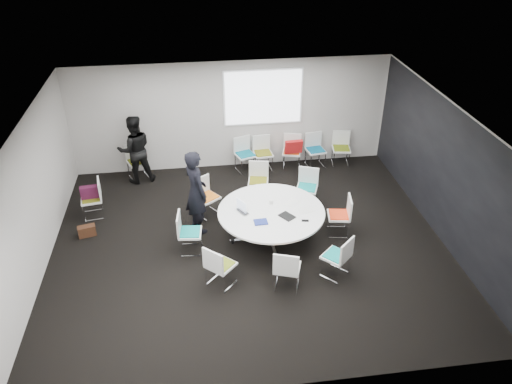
{
  "coord_description": "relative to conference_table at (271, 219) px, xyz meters",
  "views": [
    {
      "loc": [
        -0.98,
        -8.2,
        6.3
      ],
      "look_at": [
        0.2,
        0.4,
        1.0
      ],
      "focal_mm": 35.0,
      "sensor_mm": 36.0,
      "label": 1
    }
  ],
  "objects": [
    {
      "name": "laptop",
      "position": [
        -0.54,
        0.05,
        0.21
      ],
      "size": [
        0.31,
        0.35,
        0.02
      ],
      "primitive_type": "imported",
      "rotation": [
        0.0,
        0.0,
        2.08
      ],
      "color": "#333338",
      "rests_on": "conference_table"
    },
    {
      "name": "cup",
      "position": [
        0.04,
        0.26,
        0.24
      ],
      "size": [
        0.08,
        0.08,
        0.09
      ],
      "primitive_type": "cylinder",
      "color": "white",
      "rests_on": "conference_table"
    },
    {
      "name": "chair_ring_g",
      "position": [
        0.05,
        -1.46,
        -0.26
      ],
      "size": [
        0.58,
        0.57,
        0.88
      ],
      "rotation": [
        0.0,
        0.0,
        5.95
      ],
      "color": "silver",
      "rests_on": "ground"
    },
    {
      "name": "chair_ring_e",
      "position": [
        -1.67,
        -0.14,
        -0.26
      ],
      "size": [
        0.49,
        0.5,
        0.88
      ],
      "rotation": [
        0.0,
        0.0,
        4.61
      ],
      "color": "silver",
      "rests_on": "ground"
    },
    {
      "name": "projection_screen",
      "position": [
        0.33,
        3.38,
        1.32
      ],
      "size": [
        1.9,
        0.03,
        1.35
      ],
      "primitive_type": "cube",
      "color": "white",
      "rests_on": "room_shell"
    },
    {
      "name": "brown_bag",
      "position": [
        -3.82,
        0.67,
        -0.41
      ],
      "size": [
        0.39,
        0.24,
        0.24
      ],
      "primitive_type": "cube",
      "rotation": [
        0.0,
        0.0,
        0.24
      ],
      "color": "#3C2113",
      "rests_on": "ground"
    },
    {
      "name": "conference_table",
      "position": [
        0.0,
        0.0,
        0.0
      ],
      "size": [
        2.17,
        2.17,
        0.73
      ],
      "color": "silver",
      "rests_on": "ground"
    },
    {
      "name": "room_shell",
      "position": [
        -0.37,
        -0.08,
        0.87
      ],
      "size": [
        8.08,
        7.08,
        2.88
      ],
      "color": "black",
      "rests_on": "ground"
    },
    {
      "name": "chair_back_c",
      "position": [
        1.05,
        3.09,
        -0.26
      ],
      "size": [
        0.56,
        0.55,
        0.88
      ],
      "rotation": [
        0.0,
        0.0,
        2.88
      ],
      "color": "silver",
      "rests_on": "ground"
    },
    {
      "name": "red_jacket",
      "position": [
        1.04,
        2.86,
        0.17
      ],
      "size": [
        0.45,
        0.19,
        0.36
      ],
      "primitive_type": "cube",
      "rotation": [
        0.17,
        0.0,
        0.07
      ],
      "color": "#B21517",
      "rests_on": "chair_back_c"
    },
    {
      "name": "notebook_black",
      "position": [
        0.28,
        -0.25,
        0.21
      ],
      "size": [
        0.35,
        0.37,
        0.02
      ],
      "primitive_type": "cube",
      "rotation": [
        0.0,
        0.0,
        0.6
      ],
      "color": "black",
      "rests_on": "conference_table"
    },
    {
      "name": "chair_ring_h",
      "position": [
        1.03,
        -1.26,
        -0.26
      ],
      "size": [
        0.64,
        0.64,
        0.88
      ],
      "rotation": [
        0.0,
        0.0,
        7.04
      ],
      "color": "silver",
      "rests_on": "ground"
    },
    {
      "name": "maroon_bag",
      "position": [
        -3.79,
        1.43,
        0.09
      ],
      "size": [
        0.41,
        0.19,
        0.28
      ],
      "primitive_type": "cube",
      "rotation": [
        0.0,
        0.0,
        0.13
      ],
      "color": "#44122C",
      "rests_on": "chair_spare_left"
    },
    {
      "name": "chair_back_b",
      "position": [
        0.29,
        3.09,
        -0.26
      ],
      "size": [
        0.5,
        0.49,
        0.88
      ],
      "rotation": [
        0.0,
        0.0,
        3.23
      ],
      "color": "silver",
      "rests_on": "ground"
    },
    {
      "name": "chair_ring_d",
      "position": [
        -1.25,
        1.15,
        -0.26
      ],
      "size": [
        0.64,
        0.63,
        0.88
      ],
      "rotation": [
        0.0,
        0.0,
        3.77
      ],
      "color": "silver",
      "rests_on": "ground"
    },
    {
      "name": "chair_ring_b",
      "position": [
        1.03,
        1.24,
        -0.26
      ],
      "size": [
        0.59,
        0.58,
        0.88
      ],
      "rotation": [
        0.0,
        0.0,
        2.77
      ],
      "color": "silver",
      "rests_on": "ground"
    },
    {
      "name": "chair_back_d",
      "position": [
        1.68,
        3.09,
        -0.26
      ],
      "size": [
        0.52,
        0.51,
        0.88
      ],
      "rotation": [
        0.0,
        0.0,
        3.29
      ],
      "color": "silver",
      "rests_on": "ground"
    },
    {
      "name": "papers_front",
      "position": [
        0.7,
        -0.08,
        0.2
      ],
      "size": [
        0.34,
        0.28,
        0.0
      ],
      "primitive_type": "cube",
      "rotation": [
        0.0,
        0.0,
        0.25
      ],
      "color": "silver",
      "rests_on": "conference_table"
    },
    {
      "name": "chair_person_back",
      "position": [
        -2.89,
        3.07,
        -0.26
      ],
      "size": [
        0.6,
        0.59,
        0.88
      ],
      "rotation": [
        0.0,
        0.0,
        3.54
      ],
      "color": "silver",
      "rests_on": "ground"
    },
    {
      "name": "tablet_folio",
      "position": [
        -0.27,
        -0.38,
        0.21
      ],
      "size": [
        0.27,
        0.21,
        0.03
      ],
      "primitive_type": "cube",
      "rotation": [
        0.0,
        0.0,
        0.05
      ],
      "color": "navy",
      "rests_on": "conference_table"
    },
    {
      "name": "papers_right",
      "position": [
        0.49,
        0.26,
        0.2
      ],
      "size": [
        0.35,
        0.37,
        0.0
      ],
      "primitive_type": "cube",
      "rotation": [
        0.0,
        0.0,
        0.9
      ],
      "color": "white",
      "rests_on": "conference_table"
    },
    {
      "name": "person_back",
      "position": [
        -2.89,
        2.9,
        0.33
      ],
      "size": [
        0.97,
        0.83,
        1.73
      ],
      "primitive_type": "imported",
      "rotation": [
        0.0,
        0.0,
        3.36
      ],
      "color": "black",
      "rests_on": "ground"
    },
    {
      "name": "chair_ring_f",
      "position": [
        -1.13,
        -1.22,
        -0.26
      ],
      "size": [
        0.64,
        0.64,
        0.88
      ],
      "rotation": [
        0.0,
        0.0,
        5.53
      ],
      "color": "silver",
      "rests_on": "ground"
    },
    {
      "name": "person_main",
      "position": [
        -1.48,
        0.61,
        0.4
      ],
      "size": [
        0.69,
        0.8,
        1.86
      ],
      "primitive_type": "imported",
      "rotation": [
        0.0,
        0.0,
        2.0
      ],
      "color": "black",
      "rests_on": "ground"
    },
    {
      "name": "chair_spare_left",
      "position": [
        -3.77,
        1.43,
        -0.26
      ],
      "size": [
        0.52,
        0.53,
        0.88
      ],
      "rotation": [
        0.0,
        0.0,
        1.73
      ],
      "color": "silver",
      "rests_on": "ground"
    },
    {
      "name": "phone",
      "position": [
        0.6,
        -0.44,
        0.2
      ],
      "size": [
        0.15,
        0.09,
        0.01
      ],
      "primitive_type": "cube",
      "rotation": [
        0.0,
        0.0,
        -0.18
      ],
      "color": "black",
      "rests_on": "conference_table"
    },
    {
      "name": "chair_back_a",
      "position": [
        -0.17,
        3.09,
        -0.26
      ],
      "size": [
        0.58,
        0.57,
        0.88
      ],
      "rotation": [
        0.0,
        0.0,
        3.47
      ],
      "color": "silver",
      "rests_on": "ground"
    },
    {
      "name": "chair_back_e",
      "position": [
        2.38,
        3.09,
        -0.26
      ],
      "size": [
        0.52,
        0.51,
        0.88
      ],
      "rotation": [
        0.0,
        0.0,
        2.98
      ],
      "color": "silver",
      "rests_on": "ground"
    },
    {
      "name": "chair_ring_c",
      "position": [
        -0.03,
        1.69,
        -0.26
      ],
      "size": [
        0.54,
        0.53,
        0.88
      ],
      "rotation": [
        0.0,
        0.0,
        2.95
      ],
      "color": "silver",
      "rests_on": "ground"
    },
    {
      "name": "chair_ring_a",
      "position": [
        1.46,
        0.05,
        -0.26
      ],
      "size": [
        0.52,
        0.53,
        0.88
      ],
      "rotation": [
        0.0,
        0.0,
        1.41
      ],
      "color": "silver",
      "rests_on": "ground"
    },
    {
      "name": "laptop_lid",
      "position": [
        -0.6,
        0.07,
        0.33
      ],
      "size": [
        0.17,
        0.27,
        0.22
      ],
      "primitive_type": "cube",
      "rotation": [
        0.0,
        0.0,
        2.1
      ],
      "color": "silver",
      "rests_on": "conference_table"
    }
  ]
}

